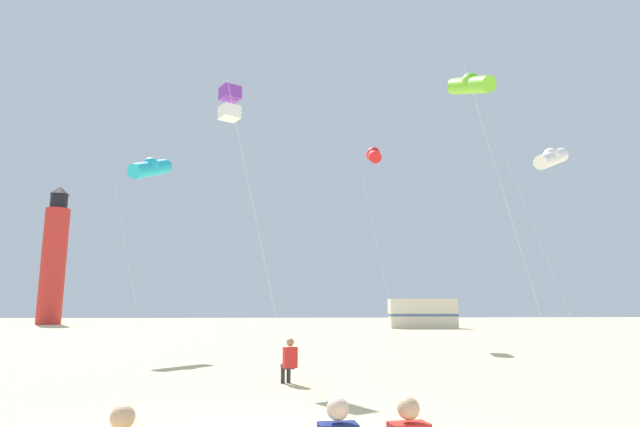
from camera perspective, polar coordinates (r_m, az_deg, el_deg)
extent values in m
sphere|color=#D8A87F|center=(4.83, -20.63, -19.98)|extent=(0.20, 0.20, 0.20)
sphere|color=beige|center=(4.92, 1.94, -20.41)|extent=(0.20, 0.20, 0.20)
sphere|color=#D8A87F|center=(5.00, 9.57, -20.12)|extent=(0.20, 0.20, 0.20)
cube|color=red|center=(14.01, -3.26, -15.33)|extent=(0.39, 0.31, 0.52)
sphere|color=#9E704C|center=(13.98, -3.24, -13.78)|extent=(0.20, 0.20, 0.20)
cylinder|color=#2D2D38|center=(14.23, -3.20, -16.22)|extent=(0.23, 0.38, 0.13)
cylinder|color=#2D2D38|center=(14.41, -3.43, -17.06)|extent=(0.11, 0.11, 0.42)
cylinder|color=#2D2D38|center=(14.18, -3.84, -16.24)|extent=(0.23, 0.38, 0.13)
cylinder|color=#2D2D38|center=(14.35, -4.06, -17.08)|extent=(0.11, 0.11, 0.42)
cylinder|color=silver|center=(16.31, -6.81, -1.45)|extent=(1.99, 2.12, 8.80)
cube|color=purple|center=(18.63, -9.73, 12.72)|extent=(0.82, 0.82, 0.44)
cube|color=white|center=(18.37, -9.79, 10.71)|extent=(0.82, 0.82, 0.44)
cylinder|color=silver|center=(23.93, -20.21, -4.31)|extent=(2.21, 1.02, 8.28)
cylinder|color=#1EB2D1|center=(25.56, -17.92, 4.65)|extent=(1.68, 2.56, 1.48)
sphere|color=#1EB2D1|center=(25.60, -17.90, 4.97)|extent=(0.76, 0.76, 0.76)
cylinder|color=silver|center=(25.76, 23.02, -3.61)|extent=(1.76, 2.51, 9.07)
cylinder|color=white|center=(27.93, 23.80, 5.48)|extent=(2.44, 2.00, 1.48)
sphere|color=white|center=(27.97, 23.78, 5.77)|extent=(0.76, 0.76, 0.76)
cylinder|color=silver|center=(20.64, 19.74, 0.52)|extent=(3.30, 1.03, 11.13)
cylinder|color=#72D12D|center=(23.49, 16.03, 13.24)|extent=(1.41, 2.59, 1.48)
sphere|color=#72D12D|center=(23.55, 16.01, 13.58)|extent=(0.76, 0.76, 0.76)
cylinder|color=silver|center=(29.19, 6.20, -3.37)|extent=(2.04, 0.21, 10.76)
cylinder|color=red|center=(31.27, 5.82, 6.24)|extent=(0.93, 2.55, 1.48)
sphere|color=red|center=(31.31, 5.82, 6.50)|extent=(0.76, 0.76, 0.76)
cylinder|color=red|center=(71.53, -26.97, -5.05)|extent=(2.80, 2.80, 14.00)
cylinder|color=black|center=(72.52, -26.47, 1.17)|extent=(2.00, 2.00, 1.80)
cone|color=black|center=(72.78, -26.38, 2.25)|extent=(2.20, 2.20, 1.00)
cube|color=beige|center=(52.66, 11.05, -10.61)|extent=(6.56, 2.80, 2.80)
cube|color=#4C608C|center=(52.66, 11.05, -10.77)|extent=(6.60, 2.84, 0.24)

